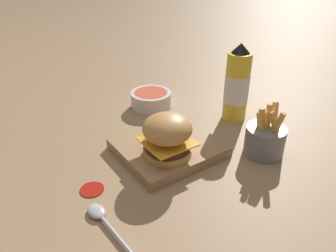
# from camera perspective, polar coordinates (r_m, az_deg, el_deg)

# --- Properties ---
(ground_plane) EXTENTS (6.00, 6.00, 0.00)m
(ground_plane) POSITION_cam_1_polar(r_m,az_deg,el_deg) (0.89, -1.65, -2.25)
(ground_plane) COLOR #9E7A56
(serving_board) EXTENTS (0.24, 0.22, 0.03)m
(serving_board) POSITION_cam_1_polar(r_m,az_deg,el_deg) (0.83, -0.00, -3.81)
(serving_board) COLOR #A37A51
(serving_board) RESTS_ON ground_plane
(burger) EXTENTS (0.12, 0.12, 0.10)m
(burger) POSITION_cam_1_polar(r_m,az_deg,el_deg) (0.75, -0.12, -1.61)
(burger) COLOR tan
(burger) RESTS_ON serving_board
(ketchup_bottle) EXTENTS (0.07, 0.07, 0.23)m
(ketchup_bottle) POSITION_cam_1_polar(r_m,az_deg,el_deg) (0.97, 11.90, 6.92)
(ketchup_bottle) COLOR yellow
(ketchup_bottle) RESTS_ON ground_plane
(fries_basket) EXTENTS (0.10, 0.10, 0.14)m
(fries_basket) POSITION_cam_1_polar(r_m,az_deg,el_deg) (0.85, 16.53, -2.24)
(fries_basket) COLOR slate
(fries_basket) RESTS_ON ground_plane
(side_bowl) EXTENTS (0.13, 0.13, 0.05)m
(side_bowl) POSITION_cam_1_polar(r_m,az_deg,el_deg) (1.05, -2.98, 4.70)
(side_bowl) COLOR silver
(side_bowl) RESTS_ON ground_plane
(spoon) EXTENTS (0.04, 0.16, 0.01)m
(spoon) POSITION_cam_1_polar(r_m,az_deg,el_deg) (0.67, -11.65, -15.16)
(spoon) COLOR #B2B2B7
(spoon) RESTS_ON ground_plane
(ketchup_puddle) EXTENTS (0.05, 0.05, 0.00)m
(ketchup_puddle) POSITION_cam_1_polar(r_m,az_deg,el_deg) (0.74, -13.10, -10.66)
(ketchup_puddle) COLOR #B21E14
(ketchup_puddle) RESTS_ON ground_plane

